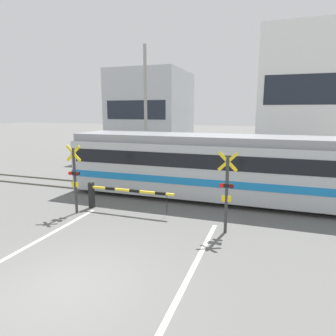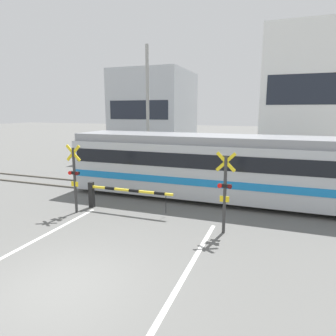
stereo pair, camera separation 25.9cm
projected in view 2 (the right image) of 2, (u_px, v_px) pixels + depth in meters
The scene contains 14 objects.
ground_plane at pixel (63, 287), 7.20m from camera, with size 160.00×160.00×0.00m, color #60605E.
rail_track_near at pixel (172, 198), 14.46m from camera, with size 50.00×0.10×0.08m.
rail_track_far at pixel (181, 190), 15.78m from camera, with size 50.00×0.10×0.08m.
road_stripe_left at pixel (2, 258), 8.61m from camera, with size 0.14×9.13×0.01m.
road_stripe_right at pixel (173, 296), 6.84m from camera, with size 0.14×9.13×0.01m.
commuter_train at pixel (219, 165), 14.10m from camera, with size 14.46×2.97×3.05m.
crossing_barrier_near at pixel (111, 193), 12.70m from camera, with size 3.88×0.20×1.12m.
crossing_barrier_far at pixel (223, 173), 16.74m from camera, with size 3.88×0.20×1.12m.
crossing_signal_left at pixel (75, 176), 12.20m from camera, with size 0.68×0.15×2.84m.
crossing_signal_right at pixel (225, 189), 10.12m from camera, with size 0.68×0.15×2.84m.
pedestrian at pixel (194, 159), 20.49m from camera, with size 0.38×0.22×1.58m.
building_left_of_street at pixel (155, 114), 28.00m from camera, with size 6.27×7.17×7.71m.
building_right_of_street at pixel (300, 99), 23.55m from camera, with size 5.71×7.17×10.17m.
utility_pole_streetside at pixel (148, 110), 20.31m from camera, with size 0.22×0.22×8.45m.
Camera 2 is at (4.64, -5.25, 4.18)m, focal length 32.00 mm.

